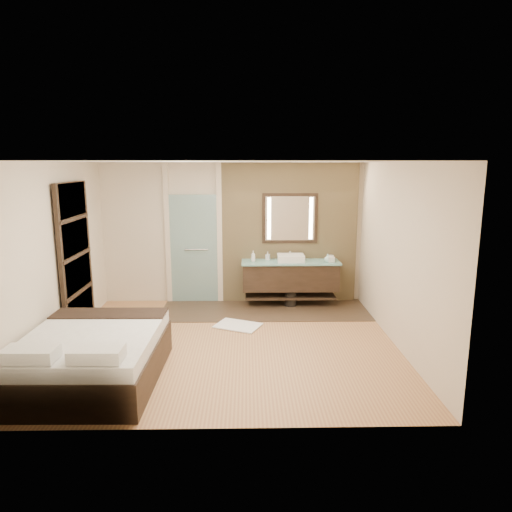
{
  "coord_description": "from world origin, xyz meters",
  "views": [
    {
      "loc": [
        0.28,
        -6.5,
        2.67
      ],
      "look_at": [
        0.42,
        0.6,
        1.23
      ],
      "focal_mm": 32.0,
      "sensor_mm": 36.0,
      "label": 1
    }
  ],
  "objects_px": {
    "vanity": "(290,276)",
    "waste_bin": "(291,299)",
    "mirror_unit": "(290,218)",
    "bed": "(92,357)"
  },
  "relations": [
    {
      "from": "vanity",
      "to": "waste_bin",
      "type": "height_order",
      "value": "vanity"
    },
    {
      "from": "vanity",
      "to": "waste_bin",
      "type": "bearing_deg",
      "value": -83.23
    },
    {
      "from": "bed",
      "to": "waste_bin",
      "type": "distance_m",
      "value": 4.08
    },
    {
      "from": "mirror_unit",
      "to": "bed",
      "type": "relative_size",
      "value": 0.52
    },
    {
      "from": "bed",
      "to": "waste_bin",
      "type": "bearing_deg",
      "value": 48.4
    },
    {
      "from": "waste_bin",
      "to": "bed",
      "type": "bearing_deg",
      "value": -132.52
    },
    {
      "from": "vanity",
      "to": "waste_bin",
      "type": "relative_size",
      "value": 6.52
    },
    {
      "from": "vanity",
      "to": "mirror_unit",
      "type": "xyz_separation_m",
      "value": [
        0.0,
        0.24,
        1.07
      ]
    },
    {
      "from": "bed",
      "to": "mirror_unit",
      "type": "bearing_deg",
      "value": 51.23
    },
    {
      "from": "mirror_unit",
      "to": "bed",
      "type": "height_order",
      "value": "mirror_unit"
    }
  ]
}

